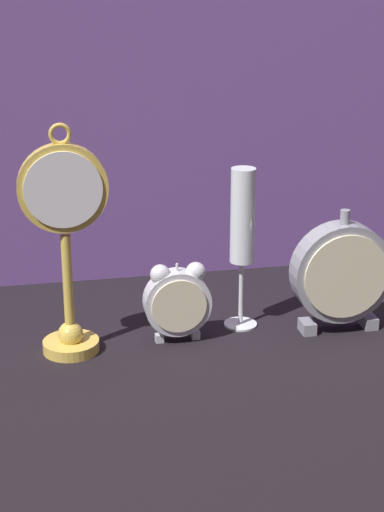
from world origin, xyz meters
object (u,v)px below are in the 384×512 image
Objects in this scene: pocket_watch_on_stand at (66,243)px; champagne_flute at (242,228)px; mantel_clock_silver at (342,273)px; alarm_clock_twin_bell at (177,299)px.

pocket_watch_on_stand is 1.34× the size of champagne_flute.
pocket_watch_on_stand is 0.40m from mantel_clock_silver.
champagne_flute reaches higher than alarm_clock_twin_bell.
alarm_clock_twin_bell is at bearing 1.29° from pocket_watch_on_stand.
mantel_clock_silver is at bearing -18.26° from champagne_flute.
pocket_watch_on_stand is 2.74× the size of alarm_clock_twin_bell.
alarm_clock_twin_bell is at bearing 177.25° from mantel_clock_silver.
pocket_watch_on_stand is at bearing 178.81° from mantel_clock_silver.
mantel_clock_silver is (0.40, -0.01, -0.07)m from pocket_watch_on_stand.
alarm_clock_twin_bell is at bearing -161.67° from champagne_flute.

